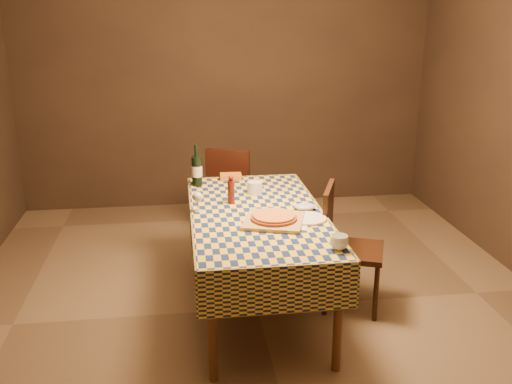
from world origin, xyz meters
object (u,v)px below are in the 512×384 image
cutting_board (274,221)px  wine_bottle (197,170)px  bowl (274,216)px  chair_far (232,189)px  pizza (274,217)px  dining_table (257,222)px  chair_right (343,241)px  white_plate (307,218)px

cutting_board → wine_bottle: 1.05m
bowl → cutting_board: bearing=-100.0°
cutting_board → chair_far: size_ratio=0.42×
pizza → chair_far: chair_far is taller
wine_bottle → chair_far: size_ratio=0.37×
chair_far → wine_bottle: bearing=-118.0°
cutting_board → pizza: (-0.00, 0.00, 0.03)m
dining_table → cutting_board: size_ratio=4.77×
wine_bottle → chair_right: (1.03, -0.72, -0.38)m
wine_bottle → chair_right: size_ratio=0.37×
wine_bottle → chair_far: wine_bottle is taller
pizza → white_plate: 0.24m
bowl → white_plate: (0.23, -0.04, -0.02)m
dining_table → chair_far: 1.35m
dining_table → wine_bottle: 0.82m
dining_table → bowl: bowl is taller
cutting_board → bowl: (0.01, 0.06, 0.01)m
pizza → chair_right: (0.55, 0.20, -0.29)m
chair_far → white_plate: bearing=-76.4°
pizza → chair_right: 0.65m
chair_right → cutting_board: bearing=-159.8°
pizza → wine_bottle: size_ratio=1.13×
dining_table → wine_bottle: (-0.40, 0.69, 0.20)m
white_plate → chair_right: (0.31, 0.18, -0.25)m
pizza → dining_table: bearing=109.6°
dining_table → chair_far: size_ratio=1.98×
bowl → white_plate: bearing=-9.7°
dining_table → bowl: 0.22m
chair_far → chair_right: same height
dining_table → white_plate: size_ratio=7.09×
white_plate → pizza: bearing=-173.8°
wine_bottle → white_plate: bearing=-51.4°
pizza → wine_bottle: 1.04m
bowl → dining_table: bearing=119.3°
white_plate → cutting_board: bearing=-173.8°
pizza → chair_far: bearing=94.9°
white_plate → wine_bottle: bearing=128.6°
wine_bottle → chair_right: wine_bottle is taller
cutting_board → wine_bottle: bearing=117.4°
white_plate → chair_far: bearing=103.6°
wine_bottle → pizza: bearing=-62.6°
cutting_board → chair_right: (0.55, 0.20, -0.26)m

